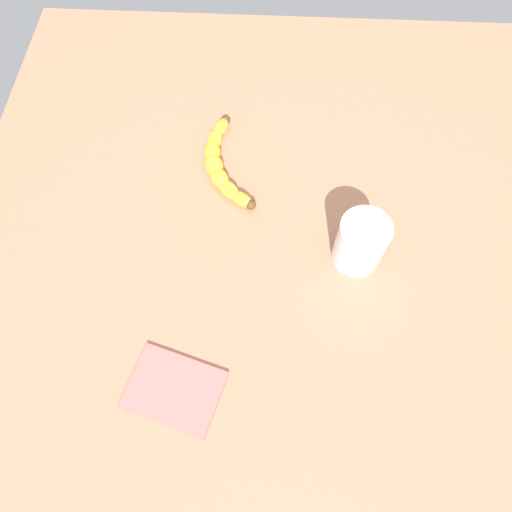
# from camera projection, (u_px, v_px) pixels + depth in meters

# --- Properties ---
(wooden_tabletop) EXTENTS (1.20, 1.20, 0.03)m
(wooden_tabletop) POSITION_uv_depth(u_px,v_px,m) (305.00, 257.00, 0.79)
(wooden_tabletop) COLOR #B27354
(wooden_tabletop) RESTS_ON ground
(banana) EXTENTS (0.10, 0.21, 0.03)m
(banana) POSITION_uv_depth(u_px,v_px,m) (221.00, 164.00, 0.84)
(banana) COLOR yellow
(banana) RESTS_ON wooden_tabletop
(smoothie_glass) EXTENTS (0.08, 0.08, 0.09)m
(smoothie_glass) POSITION_uv_depth(u_px,v_px,m) (360.00, 241.00, 0.74)
(smoothie_glass) COLOR silver
(smoothie_glass) RESTS_ON wooden_tabletop
(folded_napkin) EXTENTS (0.16, 0.13, 0.01)m
(folded_napkin) POSITION_uv_depth(u_px,v_px,m) (174.00, 390.00, 0.68)
(folded_napkin) COLOR #BC6660
(folded_napkin) RESTS_ON wooden_tabletop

